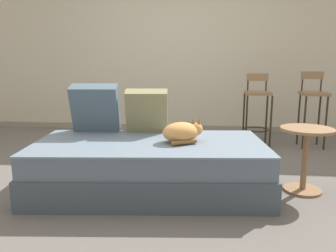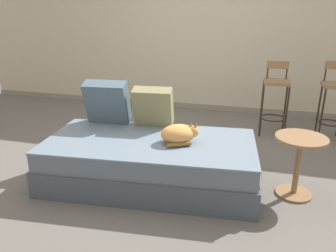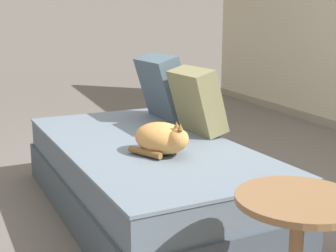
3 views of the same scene
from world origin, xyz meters
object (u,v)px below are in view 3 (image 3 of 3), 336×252
throw_pillow_corner (163,87)px  side_table (296,249)px  throw_pillow_middle (197,101)px  couch (144,176)px  cat (163,138)px

throw_pillow_corner → side_table: throw_pillow_corner is taller
side_table → throw_pillow_corner: bearing=173.6°
throw_pillow_middle → side_table: size_ratio=0.75×
couch → cat: size_ratio=5.20×
couch → cat: 0.41m
couch → throw_pillow_middle: throw_pillow_middle is taller
couch → cat: (0.28, 0.02, 0.30)m
cat → side_table: bearing=5.8°
couch → throw_pillow_corner: (-0.58, 0.34, 0.45)m
cat → side_table: cat is taller
couch → side_table: side_table is taller
throw_pillow_corner → cat: throw_pillow_corner is taller
throw_pillow_corner → cat: bearing=-20.5°
couch → side_table: bearing=5.4°
couch → cat: bearing=3.6°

